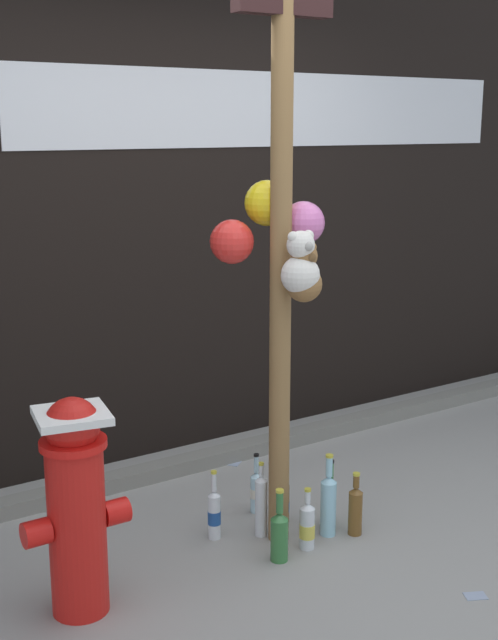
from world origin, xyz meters
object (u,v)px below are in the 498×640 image
(bottle_1, at_px, (283,501))
(bottle_5, at_px, (307,525))
(bottle_2, at_px, (330,500))
(bottle_8, at_px, (279,534))
(bottle_0, at_px, (328,503))
(fire_hydrant, at_px, (76,502))
(bottle_7, at_px, (214,513))
(memorial_post, at_px, (281,199))
(bottle_6, at_px, (355,509))
(bottle_3, at_px, (256,491))
(bottle_4, at_px, (261,505))

(bottle_1, bearing_deg, bottle_5, -102.83)
(bottle_2, height_order, bottle_8, bottle_8)
(bottle_0, relative_size, bottle_2, 1.20)
(bottle_0, relative_size, bottle_5, 1.37)
(fire_hydrant, xyz_separation_m, bottle_0, (1.21, -0.04, -0.30))
(fire_hydrant, bearing_deg, bottle_1, 9.16)
(bottle_7, bearing_deg, memorial_post, -34.15)
(bottle_6, bearing_deg, bottle_3, 119.81)
(bottle_5, xyz_separation_m, bottle_8, (-0.17, -0.02, 0.02))
(bottle_4, distance_m, bottle_8, 0.24)
(fire_hydrant, relative_size, bottle_3, 2.88)
(memorial_post, xyz_separation_m, bottle_3, (0.07, 0.28, -1.45))
(bottle_2, height_order, bottle_3, bottle_2)
(bottle_5, distance_m, bottle_7, 0.43)
(memorial_post, bearing_deg, bottle_0, -23.83)
(bottle_2, relative_size, bottle_4, 0.91)
(memorial_post, relative_size, bottle_8, 7.95)
(memorial_post, xyz_separation_m, bottle_1, (0.12, 0.12, -1.45))
(bottle_5, distance_m, bottle_6, 0.27)
(bottle_3, height_order, bottle_4, bottle_4)
(bottle_0, bearing_deg, bottle_5, -162.83)
(bottle_7, relative_size, bottle_8, 1.00)
(bottle_4, height_order, bottle_8, bottle_4)
(bottle_4, relative_size, bottle_6, 1.18)
(bottle_1, distance_m, bottle_6, 0.35)
(fire_hydrant, distance_m, bottle_6, 1.36)
(bottle_5, distance_m, bottle_8, 0.17)
(bottle_2, height_order, bottle_6, bottle_2)
(bottle_2, bearing_deg, bottle_7, 160.02)
(fire_hydrant, xyz_separation_m, bottle_2, (1.27, 0.03, -0.33))
(bottle_0, distance_m, bottle_2, 0.10)
(bottle_0, height_order, bottle_6, bottle_0)
(bottle_8, bearing_deg, bottle_5, 6.96)
(bottle_5, height_order, bottle_8, bottle_8)
(memorial_post, distance_m, bottle_7, 1.47)
(memorial_post, height_order, bottle_8, memorial_post)
(bottle_3, bearing_deg, bottle_5, -91.60)
(fire_hydrant, relative_size, bottle_6, 2.87)
(bottle_2, height_order, bottle_4, bottle_4)
(bottle_5, height_order, bottle_7, bottle_7)
(memorial_post, relative_size, fire_hydrant, 3.02)
(bottle_1, relative_size, bottle_8, 0.87)
(bottle_7, bearing_deg, bottle_4, -26.15)
(bottle_4, bearing_deg, bottle_5, -63.83)
(fire_hydrant, xyz_separation_m, bottle_4, (0.94, 0.12, -0.31))
(bottle_0, distance_m, bottle_5, 0.17)
(fire_hydrant, height_order, bottle_6, fire_hydrant)
(bottle_2, xyz_separation_m, bottle_4, (-0.33, 0.10, 0.02))
(bottle_3, xyz_separation_m, bottle_5, (-0.01, -0.43, -0.00))
(bottle_1, xyz_separation_m, bottle_6, (0.21, -0.29, 0.02))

